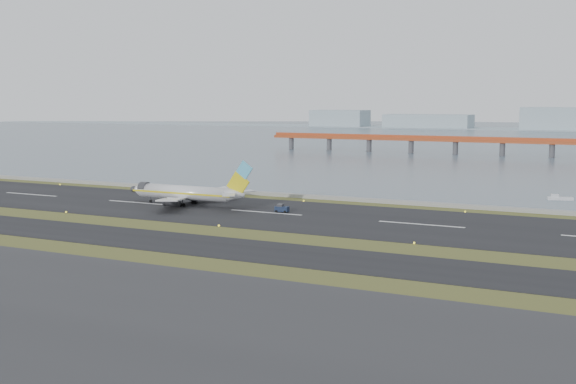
# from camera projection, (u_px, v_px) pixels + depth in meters

# --- Properties ---
(ground) EXTENTS (1000.00, 1000.00, 0.00)m
(ground) POSITION_uv_depth(u_px,v_px,m) (201.00, 232.00, 154.93)
(ground) COLOR #374B1A
(ground) RESTS_ON ground
(taxiway_strip) EXTENTS (1000.00, 18.00, 0.10)m
(taxiway_strip) POSITION_uv_depth(u_px,v_px,m) (168.00, 242.00, 144.25)
(taxiway_strip) COLOR black
(taxiway_strip) RESTS_ON ground
(runway_strip) EXTENTS (1000.00, 45.00, 0.10)m
(runway_strip) POSITION_uv_depth(u_px,v_px,m) (266.00, 213.00, 181.63)
(runway_strip) COLOR black
(runway_strip) RESTS_ON ground
(seawall) EXTENTS (1000.00, 2.50, 1.00)m
(seawall) POSITION_uv_depth(u_px,v_px,m) (315.00, 197.00, 208.27)
(seawall) COLOR gray
(seawall) RESTS_ON ground
(bay_water) EXTENTS (1400.00, 800.00, 1.30)m
(bay_water) POSITION_uv_depth(u_px,v_px,m) (523.00, 137.00, 564.32)
(bay_water) COLOR #4B5D6C
(bay_water) RESTS_ON ground
(red_pier) EXTENTS (260.00, 5.00, 10.20)m
(red_pier) POSITION_uv_depth(u_px,v_px,m) (503.00, 142.00, 367.74)
(red_pier) COLOR #A03E1B
(red_pier) RESTS_ON ground
(far_shoreline) EXTENTS (1400.00, 80.00, 60.50)m
(far_shoreline) POSITION_uv_depth(u_px,v_px,m) (563.00, 124.00, 699.98)
(far_shoreline) COLOR #9AADB6
(far_shoreline) RESTS_ON ground
(airliner) EXTENTS (38.52, 32.89, 12.80)m
(airliner) POSITION_uv_depth(u_px,v_px,m) (188.00, 193.00, 193.59)
(airliner) COLOR silver
(airliner) RESTS_ON ground
(pushback_tug) EXTENTS (3.56, 2.29, 2.17)m
(pushback_tug) POSITION_uv_depth(u_px,v_px,m) (282.00, 208.00, 181.82)
(pushback_tug) COLOR #152039
(pushback_tug) RESTS_ON ground
(workboat_near) EXTENTS (7.28, 4.04, 1.69)m
(workboat_near) POSITION_uv_depth(u_px,v_px,m) (559.00, 198.00, 204.91)
(workboat_near) COLOR silver
(workboat_near) RESTS_ON ground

